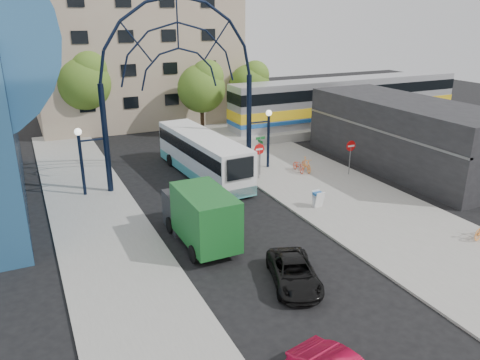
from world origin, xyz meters
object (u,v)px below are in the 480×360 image
tree_north_b (84,79)px  bike_near_b (306,165)px  green_truck (199,215)px  tree_north_c (251,83)px  bike_near_a (298,166)px  sandwich_board (318,197)px  train_car (348,99)px  gateway_arch (179,54)px  city_bus (203,155)px  tree_north_a (203,86)px  black_suv (294,273)px  do_not_enter_sign (351,149)px  stop_sign (259,152)px  street_name_sign (260,148)px

tree_north_b → bike_near_b: tree_north_b is taller
green_truck → bike_near_b: 12.86m
tree_north_c → bike_near_a: 16.79m
sandwich_board → train_car: (14.40, 16.02, 2.16)m
gateway_arch → city_bus: bearing=13.9°
city_bus → green_truck: bearing=-115.4°
bike_near_b → train_car: bearing=52.5°
sandwich_board → bike_near_b: bike_near_b is taller
tree_north_a → green_truck: tree_north_a is taller
city_bus → black_suv: 14.96m
do_not_enter_sign → train_car: 15.03m
city_bus → green_truck: 10.12m
black_suv → bike_near_b: size_ratio=2.33×
gateway_arch → tree_north_a: 13.98m
city_bus → bike_near_b: bearing=-23.1°
gateway_arch → green_truck: gateway_arch is taller
train_car → black_suv: 30.17m
tree_north_b → bike_near_a: 22.00m
black_suv → bike_near_a: size_ratio=2.37×
stop_sign → tree_north_c: tree_north_c is taller
train_car → black_suv: bearing=-131.7°
bike_near_b → stop_sign: bearing=-171.1°
do_not_enter_sign → street_name_sign: (-5.80, 2.60, 0.15)m
sandwich_board → bike_near_a: 6.57m
tree_north_c → bike_near_a: bearing=-104.3°
train_car → do_not_enter_sign: bearing=-126.9°
gateway_arch → tree_north_b: bearing=103.7°
black_suv → bike_near_b: bike_near_b is taller
sandwich_board → tree_north_c: (6.52, 21.95, 3.53)m
gateway_arch → black_suv: 16.52m
train_car → tree_north_c: 9.95m
train_car → black_suv: size_ratio=6.26×
sandwich_board → gateway_arch: bearing=124.9°
street_name_sign → bike_near_b: street_name_sign is taller
street_name_sign → bike_near_a: street_name_sign is taller
sandwich_board → tree_north_c: size_ratio=0.15×
sandwich_board → bike_near_a: (2.47, 6.09, -0.18)m
street_name_sign → green_truck: 10.65m
street_name_sign → sandwich_board: bearing=-86.5°
sandwich_board → tree_north_c: 23.17m
stop_sign → train_car: (15.20, 10.00, 0.91)m
tree_north_c → stop_sign: bearing=-114.7°
city_bus → bike_near_b: 7.54m
tree_north_a → tree_north_b: (-10.00, 4.00, 0.66)m
stop_sign → tree_north_a: (1.32, 13.93, 2.61)m
black_suv → bike_near_a: black_suv is taller
do_not_enter_sign → black_suv: size_ratio=0.62×
do_not_enter_sign → tree_north_b: tree_north_b is taller
train_car → tree_north_a: 14.52m
sandwich_board → tree_north_b: tree_north_b is taller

